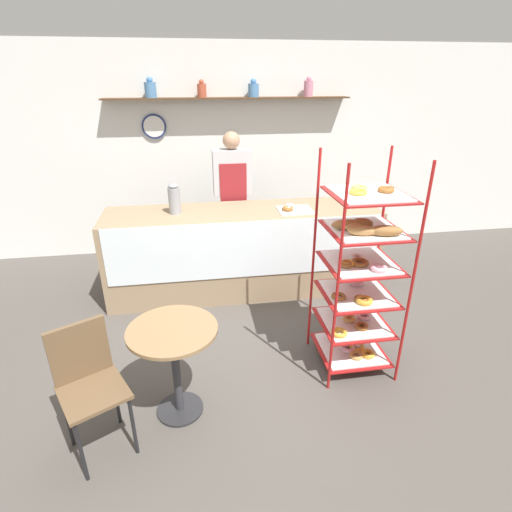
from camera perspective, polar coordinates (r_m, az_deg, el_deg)
The scene contains 9 objects.
ground_plane at distance 3.60m, azimuth 1.26°, elevation -15.10°, with size 14.00×14.00×0.00m, color #4C4742.
back_wall at distance 5.59m, azimuth -3.83°, elevation 14.72°, with size 10.00×0.30×2.70m.
display_counter at distance 4.53m, azimuth -1.80°, elevation 0.76°, with size 2.99×0.76×0.96m.
pastry_rack at distance 3.25m, azimuth 14.49°, elevation -2.68°, with size 0.60×0.61×1.80m.
person_worker at distance 4.88m, azimuth -3.35°, elevation 8.22°, with size 0.45×0.23×1.72m.
cafe_table at distance 2.91m, azimuth -11.59°, elevation -13.18°, with size 0.62×0.62×0.73m.
cafe_chair at distance 2.84m, azimuth -22.94°, elevation -15.53°, with size 0.51×0.51×0.90m.
coffee_carafe at distance 4.30m, azimuth -11.59°, elevation 7.97°, with size 0.12×0.12×0.32m.
donut_tray_counter at distance 4.37m, azimuth 5.19°, elevation 6.76°, with size 0.37×0.32×0.05m.
Camera 1 is at (-0.52, -2.74, 2.29)m, focal length 28.00 mm.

